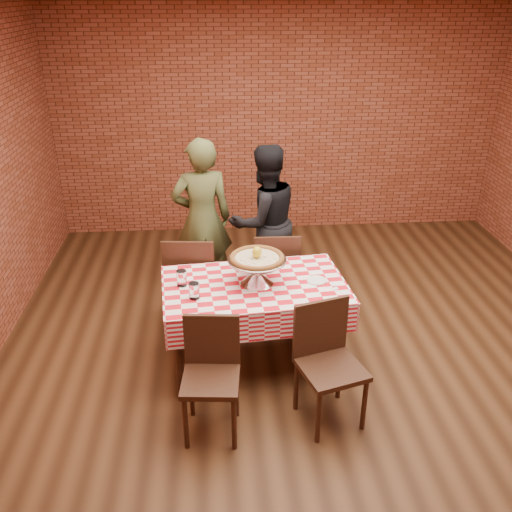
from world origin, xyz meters
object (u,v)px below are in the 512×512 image
object	(u,v)px
water_glass_right	(182,278)
chair_near_left	(211,382)
water_glass_left	(194,291)
table	(255,324)
pizza_stand	(257,271)
chair_far_right	(275,272)
diner_olive	(202,219)
condiment_caddy	(252,261)
diner_black	(264,221)
pizza	(257,258)
chair_near_right	(331,369)
chair_far_left	(193,279)

from	to	relation	value
water_glass_right	chair_near_left	xyz separation A→B (m)	(0.21, -0.81, -0.39)
water_glass_left	chair_near_left	xyz separation A→B (m)	(0.11, -0.60, -0.39)
table	pizza_stand	distance (m)	0.49
chair_far_right	diner_olive	world-z (taller)	diner_olive
water_glass_left	chair_near_left	world-z (taller)	water_glass_left
condiment_caddy	water_glass_right	bearing A→B (deg)	-147.76
table	diner_black	size ratio (longest dim) A/B	0.92
chair_near_left	chair_far_right	world-z (taller)	chair_far_right
pizza	water_glass_left	world-z (taller)	pizza
chair_near_right	diner_black	world-z (taller)	diner_black
pizza	chair_far_right	bearing A→B (deg)	72.97
chair_near_right	diner_olive	size ratio (longest dim) A/B	0.55
water_glass_left	chair_near_right	world-z (taller)	chair_near_right
water_glass_right	diner_black	xyz separation A→B (m)	(0.77, 1.22, -0.04)
chair_far_right	diner_black	size ratio (longest dim) A/B	0.57
table	chair_near_left	distance (m)	0.87
water_glass_right	chair_far_right	xyz separation A→B (m)	(0.83, 0.76, -0.37)
chair_near_left	chair_near_right	size ratio (longest dim) A/B	0.96
table	chair_near_left	world-z (taller)	chair_near_left
table	pizza	world-z (taller)	pizza
pizza_stand	chair_near_right	size ratio (longest dim) A/B	0.53
water_glass_left	chair_far_right	size ratio (longest dim) A/B	0.14
water_glass_left	diner_olive	distance (m)	1.45
chair_near_left	water_glass_left	bearing A→B (deg)	105.64
diner_olive	diner_black	world-z (taller)	diner_olive
pizza	chair_far_right	size ratio (longest dim) A/B	0.48
table	chair_near_left	bearing A→B (deg)	-114.52
pizza_stand	chair_far_left	size ratio (longest dim) A/B	0.51
water_glass_right	diner_olive	xyz separation A→B (m)	(0.15, 1.23, -0.00)
pizza	condiment_caddy	xyz separation A→B (m)	(-0.03, 0.25, -0.15)
water_glass_right	water_glass_left	bearing A→B (deg)	-63.93
pizza_stand	diner_black	distance (m)	1.25
pizza	chair_near_right	world-z (taller)	pizza
condiment_caddy	chair_near_right	world-z (taller)	chair_near_right
pizza_stand	water_glass_left	bearing A→B (deg)	-157.53
diner_olive	water_glass_right	bearing A→B (deg)	74.44
table	pizza_stand	xyz separation A→B (m)	(0.02, 0.01, 0.49)
pizza_stand	pizza	world-z (taller)	pizza
chair_near_right	diner_olive	xyz separation A→B (m)	(-0.92, 1.99, 0.37)
chair_far_right	chair_near_left	bearing A→B (deg)	69.53
pizza	diner_olive	world-z (taller)	diner_olive
water_glass_left	diner_olive	world-z (taller)	diner_olive
pizza_stand	diner_olive	bearing A→B (deg)	109.80
diner_black	water_glass_right	bearing A→B (deg)	34.86
condiment_caddy	diner_black	distance (m)	1.00
diner_olive	diner_black	bearing A→B (deg)	170.24
diner_black	water_glass_left	bearing A→B (deg)	42.10
diner_black	pizza_stand	bearing A→B (deg)	58.98
pizza	diner_black	world-z (taller)	diner_black
diner_black	diner_olive	bearing A→B (deg)	-24.12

